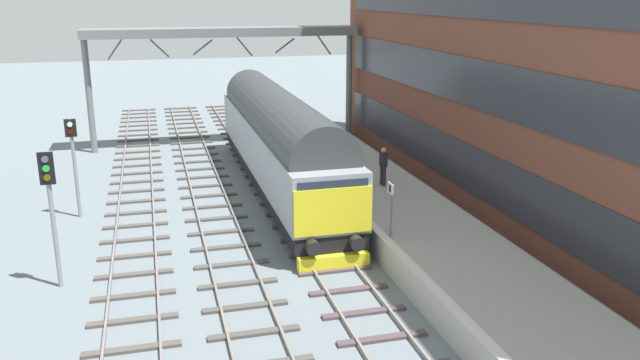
{
  "coord_description": "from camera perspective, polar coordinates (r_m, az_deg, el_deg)",
  "views": [
    {
      "loc": [
        -5.51,
        -22.56,
        8.87
      ],
      "look_at": [
        0.2,
        -1.03,
        2.38
      ],
      "focal_mm": 36.21,
      "sensor_mm": 36.0,
      "label": 1
    }
  ],
  "objects": [
    {
      "name": "track_main",
      "position": [
        24.84,
        -1.06,
        -4.55
      ],
      "size": [
        2.5,
        60.0,
        0.15
      ],
      "color": "gray",
      "rests_on": "ground"
    },
    {
      "name": "platform_number_sign",
      "position": [
        21.41,
        6.28,
        -1.88
      ],
      "size": [
        0.1,
        0.44,
        1.86
      ],
      "color": "slate",
      "rests_on": "station_platform"
    },
    {
      "name": "track_adjacent_far_west",
      "position": [
        24.24,
        -16.03,
        -5.75
      ],
      "size": [
        2.5,
        60.0,
        0.15
      ],
      "color": "slate",
      "rests_on": "ground"
    },
    {
      "name": "signal_post_near",
      "position": [
        21.1,
        -22.71,
        -1.78
      ],
      "size": [
        0.44,
        0.22,
        4.35
      ],
      "color": "gray",
      "rests_on": "ground"
    },
    {
      "name": "ground_plane",
      "position": [
        24.86,
        -1.06,
        -4.67
      ],
      "size": [
        140.0,
        140.0,
        0.0
      ],
      "primitive_type": "plane",
      "color": "slate",
      "rests_on": "ground"
    },
    {
      "name": "overhead_footbridge",
      "position": [
        38.62,
        -8.55,
        12.32
      ],
      "size": [
        15.72,
        2.0,
        6.93
      ],
      "color": "slate",
      "rests_on": "ground"
    },
    {
      "name": "station_platform",
      "position": [
        25.73,
        6.75,
        -2.86
      ],
      "size": [
        4.0,
        44.0,
        1.01
      ],
      "color": "#A8A8A4",
      "rests_on": "ground"
    },
    {
      "name": "track_adjacent_west",
      "position": [
        24.33,
        -8.54,
        -5.2
      ],
      "size": [
        2.5,
        60.0,
        0.15
      ],
      "color": "slate",
      "rests_on": "ground"
    },
    {
      "name": "signal_post_mid",
      "position": [
        27.65,
        -20.94,
        1.97
      ],
      "size": [
        0.44,
        0.22,
        4.09
      ],
      "color": "gray",
      "rests_on": "ground"
    },
    {
      "name": "diesel_locomotive",
      "position": [
        29.43,
        -3.71,
        3.67
      ],
      "size": [
        2.74,
        18.63,
        4.68
      ],
      "color": "black",
      "rests_on": "ground"
    },
    {
      "name": "waiting_passenger",
      "position": [
        27.22,
        5.62,
        1.52
      ],
      "size": [
        0.44,
        0.48,
        1.64
      ],
      "rotation": [
        0.0,
        0.0,
        1.93
      ],
      "color": "#36282F",
      "rests_on": "station_platform"
    }
  ]
}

